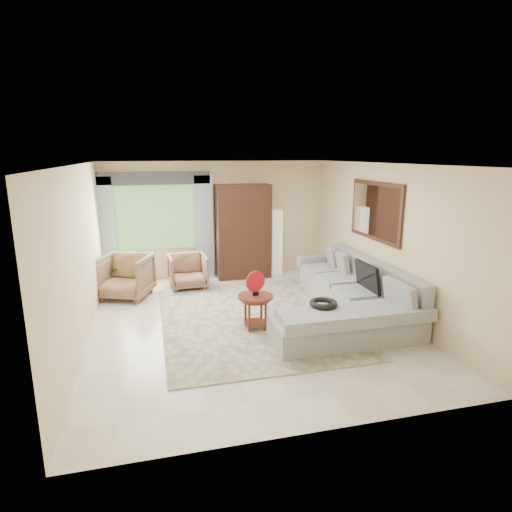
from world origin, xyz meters
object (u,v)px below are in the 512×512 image
object	(u,v)px
tv_screen	(367,277)
armchair_left	(125,277)
armchair_right	(188,271)
potted_plant	(112,279)
sectional_sofa	(350,301)
floor_lamp	(276,242)
armoire	(243,231)
coffee_table	(255,311)

from	to	relation	value
tv_screen	armchair_left	xyz separation A→B (m)	(-4.05, 2.09, -0.30)
armchair_left	armchair_right	size ratio (longest dim) A/B	1.19
potted_plant	sectional_sofa	bearing A→B (deg)	-30.88
armchair_right	floor_lamp	xyz separation A→B (m)	(2.11, 0.60, 0.40)
armchair_left	potted_plant	xyz separation A→B (m)	(-0.28, 0.41, -0.15)
armchair_left	floor_lamp	size ratio (longest dim) A/B	0.62
sectional_sofa	armoire	distance (m)	3.24
tv_screen	potted_plant	bearing A→B (deg)	150.00
armchair_right	potted_plant	world-z (taller)	armchair_right
tv_screen	potted_plant	xyz separation A→B (m)	(-4.33, 2.50, -0.44)
armchair_left	potted_plant	bearing A→B (deg)	146.37
potted_plant	floor_lamp	distance (m)	3.70
armchair_left	floor_lamp	bearing A→B (deg)	36.94
sectional_sofa	armchair_left	distance (m)	4.29
sectional_sofa	tv_screen	bearing A→B (deg)	-14.64
armchair_right	sectional_sofa	bearing A→B (deg)	-45.84
tv_screen	floor_lamp	distance (m)	3.11
tv_screen	armchair_right	bearing A→B (deg)	139.22
coffee_table	armoire	world-z (taller)	armoire
tv_screen	coffee_table	size ratio (longest dim) A/B	1.30
tv_screen	potted_plant	world-z (taller)	tv_screen
armoire	armchair_left	bearing A→B (deg)	-161.09
armchair_right	potted_plant	size ratio (longest dim) A/B	1.41
sectional_sofa	armchair_left	bearing A→B (deg)	151.83
coffee_table	potted_plant	xyz separation A→B (m)	(-2.36, 2.56, -0.02)
tv_screen	potted_plant	size ratio (longest dim) A/B	1.34
sectional_sofa	floor_lamp	distance (m)	3.03
sectional_sofa	armchair_right	distance (m)	3.47
coffee_table	armoire	bearing A→B (deg)	81.07
coffee_table	armchair_right	size ratio (longest dim) A/B	0.73
coffee_table	armoire	size ratio (longest dim) A/B	0.27
coffee_table	floor_lamp	world-z (taller)	floor_lamp
sectional_sofa	potted_plant	distance (m)	4.74
sectional_sofa	floor_lamp	bearing A→B (deg)	98.33
sectional_sofa	armchair_right	bearing A→B (deg)	137.21
sectional_sofa	armoire	xyz separation A→B (m)	(-1.23, 2.90, 0.77)
coffee_table	floor_lamp	distance (m)	3.37
sectional_sofa	floor_lamp	size ratio (longest dim) A/B	2.31
armoire	floor_lamp	bearing A→B (deg)	4.29
floor_lamp	sectional_sofa	bearing A→B (deg)	-81.67
armchair_left	armoire	distance (m)	2.76
armchair_right	armchair_left	bearing A→B (deg)	-168.15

